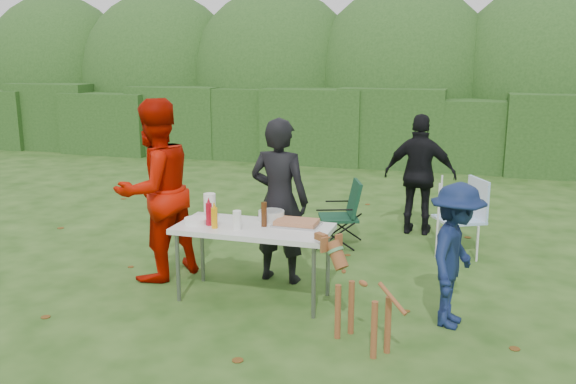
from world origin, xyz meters
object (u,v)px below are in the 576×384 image
(paper_towel_roll, at_px, (210,206))
(camping_chair, at_px, (338,214))
(mustard_bottle, at_px, (214,218))
(child, at_px, (455,256))
(person_red_jacket, at_px, (155,190))
(folding_table, at_px, (253,232))
(person_black_puffy, at_px, (420,175))
(ketchup_bottle, at_px, (209,214))
(lawn_chair, at_px, (459,216))
(beer_bottle, at_px, (264,214))
(person_cook, at_px, (279,201))
(dog, at_px, (363,298))

(paper_towel_roll, bearing_deg, camping_chair, 61.79)
(mustard_bottle, bearing_deg, child, 3.06)
(person_red_jacket, bearing_deg, mustard_bottle, 87.67)
(folding_table, xyz_separation_m, camping_chair, (0.43, 1.89, -0.26))
(camping_chair, bearing_deg, person_black_puffy, -156.05)
(folding_table, bearing_deg, ketchup_bottle, -167.60)
(mustard_bottle, height_order, paper_towel_roll, paper_towel_roll)
(camping_chair, height_order, lawn_chair, lawn_chair)
(person_red_jacket, distance_m, lawn_chair, 3.58)
(folding_table, height_order, beer_bottle, beer_bottle)
(ketchup_bottle, bearing_deg, beer_bottle, 12.85)
(folding_table, xyz_separation_m, ketchup_bottle, (-0.42, -0.09, 0.16))
(person_black_puffy, relative_size, lawn_chair, 1.74)
(person_cook, xyz_separation_m, lawn_chair, (1.79, 1.48, -0.41))
(person_black_puffy, bearing_deg, ketchup_bottle, 59.98)
(person_black_puffy, relative_size, child, 1.24)
(camping_chair, xyz_separation_m, ketchup_bottle, (-0.85, -1.98, 0.43))
(person_cook, distance_m, mustard_bottle, 0.84)
(lawn_chair, bearing_deg, person_black_puffy, -81.16)
(lawn_chair, relative_size, ketchup_bottle, 4.21)
(person_cook, relative_size, mustard_bottle, 8.70)
(person_cook, height_order, paper_towel_roll, person_cook)
(camping_chair, xyz_separation_m, beer_bottle, (-0.33, -1.86, 0.44))
(folding_table, distance_m, dog, 1.41)
(person_black_puffy, bearing_deg, mustard_bottle, 61.98)
(folding_table, height_order, person_cook, person_cook)
(person_cook, distance_m, camping_chair, 1.44)
(lawn_chair, xyz_separation_m, paper_towel_roll, (-2.39, -1.92, 0.41))
(folding_table, height_order, person_black_puffy, person_black_puffy)
(ketchup_bottle, bearing_deg, mustard_bottle, -40.20)
(person_cook, bearing_deg, person_black_puffy, -115.07)
(paper_towel_roll, bearing_deg, person_red_jacket, 168.94)
(mustard_bottle, bearing_deg, dog, -18.53)
(person_black_puffy, height_order, child, person_black_puffy)
(ketchup_bottle, bearing_deg, camping_chair, 66.74)
(folding_table, bearing_deg, lawn_chair, 47.51)
(lawn_chair, relative_size, mustard_bottle, 4.63)
(dog, distance_m, mustard_bottle, 1.67)
(child, bearing_deg, beer_bottle, 98.61)
(lawn_chair, distance_m, ketchup_bottle, 3.16)
(person_black_puffy, bearing_deg, person_red_jacket, 46.22)
(folding_table, relative_size, camping_chair, 1.77)
(person_cook, bearing_deg, paper_towel_roll, 40.35)
(child, relative_size, camping_chair, 1.53)
(lawn_chair, xyz_separation_m, ketchup_bottle, (-2.30, -2.14, 0.39))
(ketchup_bottle, bearing_deg, child, 1.03)
(folding_table, bearing_deg, person_red_jacket, 167.53)
(person_black_puffy, bearing_deg, paper_towel_roll, 56.51)
(camping_chair, distance_m, ketchup_bottle, 2.20)
(person_black_puffy, relative_size, paper_towel_roll, 6.18)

